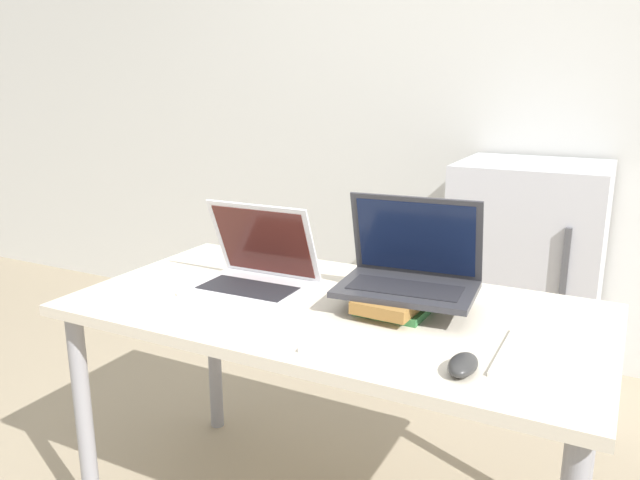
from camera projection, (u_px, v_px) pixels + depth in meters
The scene contains 9 objects.
wall_back at pixel (481, 75), 2.91m from camera, with size 8.00×0.05×2.70m.
desk at pixel (334, 331), 1.74m from camera, with size 1.45×0.75×0.73m.
laptop_left at pixel (255, 273), 1.84m from camera, with size 0.34×0.27×0.26m.
book_stack at pixel (397, 301), 1.68m from camera, with size 0.18×0.27×0.05m.
laptop_on_books at pixel (410, 271), 1.68m from camera, with size 0.38×0.28×0.25m.
wireless_keyboard at pixel (367, 349), 1.43m from camera, with size 0.30×0.16×0.01m.
mouse at pixel (463, 365), 1.32m from camera, with size 0.06×0.11×0.04m.
notepad at pixel (550, 360), 1.38m from camera, with size 0.21×0.27×0.01m.
mini_fridge at pixel (525, 277), 2.70m from camera, with size 0.60×0.55×1.00m.
Camera 1 is at (0.71, -1.09, 1.33)m, focal length 35.00 mm.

